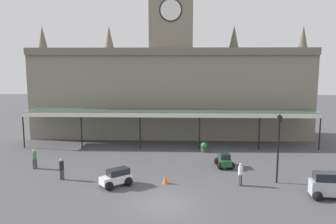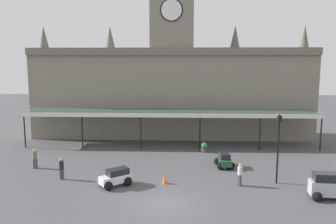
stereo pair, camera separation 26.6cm
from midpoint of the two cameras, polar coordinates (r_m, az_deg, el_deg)
name	(u,v)px [view 2 (the right image)]	position (r m, az deg, el deg)	size (l,w,h in m)	color
ground_plane	(163,204)	(22.38, -0.51, -15.04)	(140.00, 140.00, 0.00)	#4A4A4E
station_building	(172,85)	(40.45, 0.87, 4.47)	(32.16, 5.66, 17.77)	gray
entrance_canopy	(171,112)	(35.77, 0.65, 0.01)	(30.32, 3.26, 3.78)	#38564C
car_green_sedan	(224,161)	(29.70, 9.62, -8.10)	(1.63, 2.12, 1.19)	#1E512D
car_silver_van	(329,187)	(25.10, 25.49, -11.26)	(2.47, 1.73, 1.77)	#B2B5BA
car_white_estate	(116,178)	(25.33, -8.40, -10.89)	(2.41, 2.31, 1.27)	silver
pedestrian_beside_cars	(240,174)	(25.56, 12.19, -10.00)	(0.34, 0.38, 1.67)	#3F384C
pedestrian_near_entrance	(35,158)	(30.91, -21.07, -7.11)	(0.34, 0.35, 1.67)	#3F384C
pedestrian_crossing_forecourt	(61,168)	(27.44, -17.05, -8.88)	(0.37, 0.34, 1.67)	#3F384C
victorian_lamppost	(278,141)	(26.18, 18.18, -4.61)	(0.30, 0.30, 5.16)	black
traffic_cone	(165,179)	(25.60, -0.25, -11.09)	(0.40, 0.40, 0.70)	orange
planter_forecourt_centre	(204,147)	(34.12, 6.29, -5.86)	(0.60, 0.60, 0.96)	#47423D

